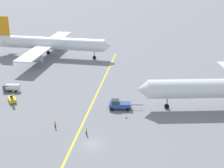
{
  "coord_description": "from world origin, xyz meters",
  "views": [
    {
      "loc": [
        11.47,
        -61.59,
        38.36
      ],
      "look_at": [
        1.29,
        25.87,
        4.0
      ],
      "focal_mm": 53.62,
      "sensor_mm": 36.0,
      "label": 1
    }
  ],
  "objects_px": {
    "gse_fuel_bowser_stubby": "(11,87)",
    "ground_crew_ramp_agent_by_cones": "(55,124)",
    "traffic_cone_nose_left": "(126,117)",
    "pushback_tug": "(119,105)",
    "ground_crew_wing_walker_right": "(86,131)",
    "airliner_at_gate_left": "(50,44)",
    "gse_belt_loader_portside": "(12,99)"
  },
  "relations": [
    {
      "from": "gse_belt_loader_portside",
      "to": "traffic_cone_nose_left",
      "type": "bearing_deg",
      "value": -11.03
    },
    {
      "from": "gse_fuel_bowser_stubby",
      "to": "traffic_cone_nose_left",
      "type": "relative_size",
      "value": 8.39
    },
    {
      "from": "gse_fuel_bowser_stubby",
      "to": "ground_crew_wing_walker_right",
      "type": "distance_m",
      "value": 35.15
    },
    {
      "from": "gse_fuel_bowser_stubby",
      "to": "airliner_at_gate_left",
      "type": "bearing_deg",
      "value": 87.75
    },
    {
      "from": "gse_fuel_bowser_stubby",
      "to": "ground_crew_ramp_agent_by_cones",
      "type": "distance_m",
      "value": 27.72
    },
    {
      "from": "airliner_at_gate_left",
      "to": "ground_crew_wing_walker_right",
      "type": "distance_m",
      "value": 64.6
    },
    {
      "from": "pushback_tug",
      "to": "traffic_cone_nose_left",
      "type": "relative_size",
      "value": 15.04
    },
    {
      "from": "airliner_at_gate_left",
      "to": "gse_fuel_bowser_stubby",
      "type": "bearing_deg",
      "value": -92.25
    },
    {
      "from": "ground_crew_ramp_agent_by_cones",
      "to": "traffic_cone_nose_left",
      "type": "distance_m",
      "value": 17.7
    },
    {
      "from": "airliner_at_gate_left",
      "to": "gse_belt_loader_portside",
      "type": "height_order",
      "value": "airliner_at_gate_left"
    },
    {
      "from": "ground_crew_ramp_agent_by_cones",
      "to": "traffic_cone_nose_left",
      "type": "bearing_deg",
      "value": 22.5
    },
    {
      "from": "airliner_at_gate_left",
      "to": "gse_belt_loader_portside",
      "type": "xyz_separation_m",
      "value": [
        1.6,
        -43.72,
        -4.59
      ]
    },
    {
      "from": "gse_fuel_bowser_stubby",
      "to": "gse_belt_loader_portside",
      "type": "bearing_deg",
      "value": -67.0
    },
    {
      "from": "ground_crew_wing_walker_right",
      "to": "airliner_at_gate_left",
      "type": "bearing_deg",
      "value": 113.28
    },
    {
      "from": "airliner_at_gate_left",
      "to": "traffic_cone_nose_left",
      "type": "height_order",
      "value": "airliner_at_gate_left"
    },
    {
      "from": "gse_fuel_bowser_stubby",
      "to": "traffic_cone_nose_left",
      "type": "distance_m",
      "value": 37.8
    },
    {
      "from": "pushback_tug",
      "to": "gse_belt_loader_portside",
      "type": "relative_size",
      "value": 1.86
    },
    {
      "from": "gse_belt_loader_portside",
      "to": "ground_crew_ramp_agent_by_cones",
      "type": "relative_size",
      "value": 2.8
    },
    {
      "from": "gse_fuel_bowser_stubby",
      "to": "pushback_tug",
      "type": "bearing_deg",
      "value": -13.95
    },
    {
      "from": "pushback_tug",
      "to": "gse_fuel_bowser_stubby",
      "type": "height_order",
      "value": "pushback_tug"
    },
    {
      "from": "traffic_cone_nose_left",
      "to": "airliner_at_gate_left",
      "type": "bearing_deg",
      "value": 124.11
    },
    {
      "from": "gse_belt_loader_portside",
      "to": "ground_crew_ramp_agent_by_cones",
      "type": "xyz_separation_m",
      "value": [
        15.94,
        -13.06,
        0.08
      ]
    },
    {
      "from": "ground_crew_wing_walker_right",
      "to": "traffic_cone_nose_left",
      "type": "xyz_separation_m",
      "value": [
        8.4,
        9.18,
        -0.61
      ]
    },
    {
      "from": "gse_fuel_bowser_stubby",
      "to": "gse_belt_loader_portside",
      "type": "distance_m",
      "value": 7.77
    },
    {
      "from": "airliner_at_gate_left",
      "to": "ground_crew_ramp_agent_by_cones",
      "type": "distance_m",
      "value": 59.59
    },
    {
      "from": "gse_belt_loader_portside",
      "to": "ground_crew_wing_walker_right",
      "type": "xyz_separation_m",
      "value": [
        23.88,
        -15.48,
        0.06
      ]
    },
    {
      "from": "gse_fuel_bowser_stubby",
      "to": "ground_crew_ramp_agent_by_cones",
      "type": "xyz_separation_m",
      "value": [
        18.97,
        -20.2,
        -0.42
      ]
    },
    {
      "from": "gse_fuel_bowser_stubby",
      "to": "ground_crew_ramp_agent_by_cones",
      "type": "height_order",
      "value": "gse_fuel_bowser_stubby"
    },
    {
      "from": "pushback_tug",
      "to": "traffic_cone_nose_left",
      "type": "xyz_separation_m",
      "value": [
        2.29,
        -5.23,
        -0.95
      ]
    },
    {
      "from": "pushback_tug",
      "to": "gse_belt_loader_portside",
      "type": "xyz_separation_m",
      "value": [
        -30.0,
        1.07,
        -0.4
      ]
    },
    {
      "from": "ground_crew_wing_walker_right",
      "to": "ground_crew_ramp_agent_by_cones",
      "type": "distance_m",
      "value": 8.3
    },
    {
      "from": "ground_crew_wing_walker_right",
      "to": "ground_crew_ramp_agent_by_cones",
      "type": "relative_size",
      "value": 0.98
    }
  ]
}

